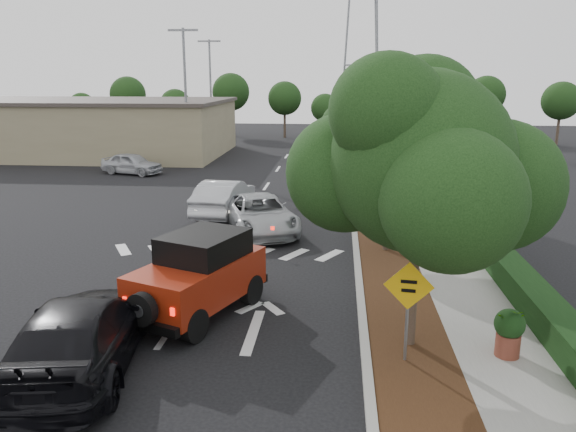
# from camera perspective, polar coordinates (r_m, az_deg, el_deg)

# --- Properties ---
(ground) EXTENTS (120.00, 120.00, 0.00)m
(ground) POSITION_cam_1_polar(r_m,az_deg,el_deg) (14.03, -11.81, -11.11)
(ground) COLOR black
(ground) RESTS_ON ground
(curb) EXTENTS (0.20, 70.00, 0.15)m
(curb) POSITION_cam_1_polar(r_m,az_deg,el_deg) (24.81, 6.59, 0.37)
(curb) COLOR #9E9B93
(curb) RESTS_ON ground
(planting_strip) EXTENTS (1.80, 70.00, 0.12)m
(planting_strip) POSITION_cam_1_polar(r_m,az_deg,el_deg) (24.86, 8.89, 0.29)
(planting_strip) COLOR black
(planting_strip) RESTS_ON ground
(sidewalk) EXTENTS (2.00, 70.00, 0.12)m
(sidewalk) POSITION_cam_1_polar(r_m,az_deg,el_deg) (25.06, 13.22, 0.19)
(sidewalk) COLOR gray
(sidewalk) RESTS_ON ground
(hedge) EXTENTS (0.80, 70.00, 0.80)m
(hedge) POSITION_cam_1_polar(r_m,az_deg,el_deg) (25.23, 16.42, 0.87)
(hedge) COLOR black
(hedge) RESTS_ON ground
(commercial_building) EXTENTS (22.00, 12.00, 4.00)m
(commercial_building) POSITION_cam_1_polar(r_m,az_deg,el_deg) (46.75, -20.30, 8.38)
(commercial_building) COLOR #817759
(commercial_building) RESTS_ON ground
(transmission_tower) EXTENTS (7.00, 4.00, 28.00)m
(transmission_tower) POSITION_cam_1_polar(r_m,az_deg,el_deg) (60.44, 7.19, 8.31)
(transmission_tower) COLOR slate
(transmission_tower) RESTS_ON ground
(street_tree_near) EXTENTS (3.80, 3.80, 5.92)m
(street_tree_near) POSITION_cam_1_polar(r_m,az_deg,el_deg) (13.13, 12.25, -12.97)
(street_tree_near) COLOR black
(street_tree_near) RESTS_ON ground
(street_tree_mid) EXTENTS (3.20, 3.20, 5.32)m
(street_tree_mid) POSITION_cam_1_polar(r_m,az_deg,el_deg) (19.59, 9.85, -3.68)
(street_tree_mid) COLOR black
(street_tree_mid) RESTS_ON ground
(street_tree_far) EXTENTS (3.40, 3.40, 5.62)m
(street_tree_far) POSITION_cam_1_polar(r_m,az_deg,el_deg) (25.85, 8.75, 0.68)
(street_tree_far) COLOR black
(street_tree_far) RESTS_ON ground
(light_pole_a) EXTENTS (2.00, 0.22, 9.00)m
(light_pole_a) POSITION_cam_1_polar(r_m,az_deg,el_deg) (39.95, -10.06, 5.32)
(light_pole_a) COLOR slate
(light_pole_a) RESTS_ON ground
(light_pole_b) EXTENTS (2.00, 0.22, 9.00)m
(light_pole_b) POSITION_cam_1_polar(r_m,az_deg,el_deg) (51.74, -7.68, 7.35)
(light_pole_b) COLOR slate
(light_pole_b) RESTS_ON ground
(red_jeep) EXTENTS (3.08, 4.25, 2.08)m
(red_jeep) POSITION_cam_1_polar(r_m,az_deg,el_deg) (14.38, -8.67, -5.78)
(red_jeep) COLOR black
(red_jeep) RESTS_ON ground
(silver_suv_ahead) EXTENTS (3.92, 5.54, 1.40)m
(silver_suv_ahead) POSITION_cam_1_polar(r_m,az_deg,el_deg) (21.77, -2.87, 0.22)
(silver_suv_ahead) COLOR #9EA2A6
(silver_suv_ahead) RESTS_ON ground
(black_suv_oncoming) EXTENTS (2.97, 5.64, 1.56)m
(black_suv_oncoming) POSITION_cam_1_polar(r_m,az_deg,el_deg) (12.44, -20.29, -11.16)
(black_suv_oncoming) COLOR black
(black_suv_oncoming) RESTS_ON ground
(silver_sedan_oncoming) EXTENTS (2.12, 4.81, 1.54)m
(silver_sedan_oncoming) POSITION_cam_1_polar(r_m,az_deg,el_deg) (24.61, -6.49, 1.91)
(silver_sedan_oncoming) COLOR #B6B8BF
(silver_sedan_oncoming) RESTS_ON ground
(parked_suv) EXTENTS (4.17, 2.65, 1.32)m
(parked_suv) POSITION_cam_1_polar(r_m,az_deg,el_deg) (36.07, -15.59, 5.17)
(parked_suv) COLOR #AEB1B6
(parked_suv) RESTS_ON ground
(speed_hump_sign) EXTENTS (1.01, 0.16, 2.17)m
(speed_hump_sign) POSITION_cam_1_polar(r_m,az_deg,el_deg) (11.78, 12.10, -8.17)
(speed_hump_sign) COLOR slate
(speed_hump_sign) RESTS_ON ground
(terracotta_planter) EXTENTS (0.64, 0.64, 1.11)m
(terracotta_planter) POSITION_cam_1_polar(r_m,az_deg,el_deg) (12.87, 21.56, -10.55)
(terracotta_planter) COLOR brown
(terracotta_planter) RESTS_ON ground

